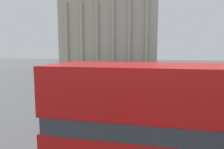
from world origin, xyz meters
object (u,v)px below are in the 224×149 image
plaza_building_left (110,30)px  traffic_light_near (92,86)px  traffic_light_mid (110,77)px  pedestrian_black (173,80)px  car_navy (207,83)px

plaza_building_left → traffic_light_near: (9.45, -46.74, -8.36)m
traffic_light_mid → pedestrian_black: traffic_light_mid is taller
traffic_light_near → pedestrian_black: traffic_light_near is taller
plaza_building_left → traffic_light_mid: bearing=-77.2°
plaza_building_left → traffic_light_near: plaza_building_left is taller
plaza_building_left → traffic_light_near: 48.42m
traffic_light_mid → pedestrian_black: size_ratio=1.96×
traffic_light_mid → car_navy: 12.40m
car_navy → pedestrian_black: 3.78m
plaza_building_left → traffic_light_mid: (9.40, -41.33, -8.45)m
traffic_light_mid → plaza_building_left: bearing=102.8°
car_navy → pedestrian_black: bearing=-53.8°
traffic_light_near → traffic_light_mid: traffic_light_near is taller
traffic_light_mid → traffic_light_near: bearing=-89.4°
plaza_building_left → traffic_light_mid: size_ratio=8.66×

